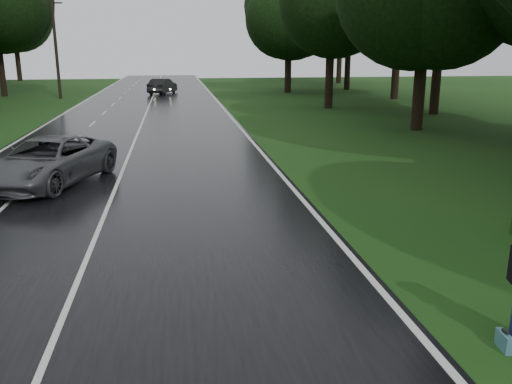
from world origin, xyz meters
TOP-DOWN VIEW (x-y plane):
  - ground at (0.00, 0.00)m, footprint 160.00×160.00m
  - road at (0.00, 20.00)m, footprint 12.00×140.00m
  - lane_center at (0.00, 20.00)m, footprint 0.12×140.00m
  - grey_car at (-2.27, 10.53)m, footprint 4.43×6.22m
  - far_car at (0.91, 48.67)m, footprint 3.07×5.00m
  - suitcase at (6.93, -1.37)m, footprint 0.16×0.40m
  - utility_pole_far at (-8.50, 44.83)m, footprint 1.80×0.28m
  - tree_left_f at (-14.47, 48.39)m, footprint 10.09×10.09m
  - tree_right_d at (15.74, 20.80)m, footprint 8.42×8.42m
  - tree_right_e at (14.06, 33.09)m, footprint 9.17×9.17m
  - tree_right_f at (14.16, 49.08)m, footprint 8.52×8.52m

SIDE VIEW (x-z plane):
  - ground at x=0.00m, z-range 0.00..0.00m
  - utility_pole_far at x=-8.50m, z-range -4.73..4.73m
  - tree_left_f at x=-14.47m, z-range -7.88..7.88m
  - tree_right_d at x=15.74m, z-range -6.58..6.58m
  - tree_right_e at x=14.06m, z-range -7.17..7.17m
  - tree_right_f at x=14.16m, z-range -6.66..6.66m
  - road at x=0.00m, z-range 0.00..0.04m
  - lane_center at x=0.00m, z-range 0.04..0.05m
  - suitcase at x=6.93m, z-range 0.00..0.27m
  - far_car at x=0.91m, z-range 0.04..1.59m
  - grey_car at x=-2.27m, z-range 0.04..1.61m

